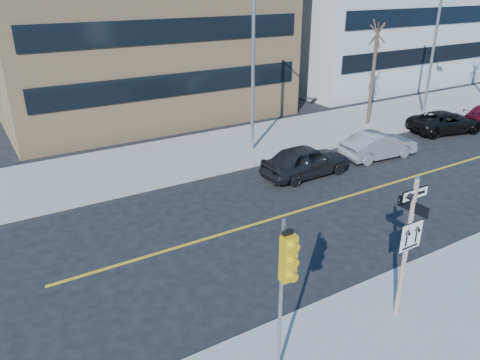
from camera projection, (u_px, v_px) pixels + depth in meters
ground at (334, 273)px, 14.89m from camera, size 120.00×120.00×0.00m
far_sidewalk at (411, 111)px, 32.91m from camera, size 66.00×6.00×0.15m
road_centerline at (459, 163)px, 23.78m from camera, size 40.00×0.14×0.01m
sign_pole at (408, 241)px, 11.96m from camera, size 0.92×0.92×4.06m
traffic_signal at (287, 271)px, 9.69m from camera, size 0.32×0.45×4.00m
parked_car_a at (306, 161)px, 21.99m from camera, size 1.85×4.47×1.52m
parked_car_b at (379, 145)px, 24.26m from camera, size 1.77×4.29×1.38m
parked_car_c at (446, 122)px, 28.40m from camera, size 3.16×5.03×1.30m
streetlight_a at (256, 63)px, 23.37m from camera, size 0.55×2.25×8.00m
streetlight_b at (437, 45)px, 30.09m from camera, size 0.55×2.25×8.00m
street_tree_west at (377, 36)px, 27.82m from camera, size 1.80×1.80×6.35m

